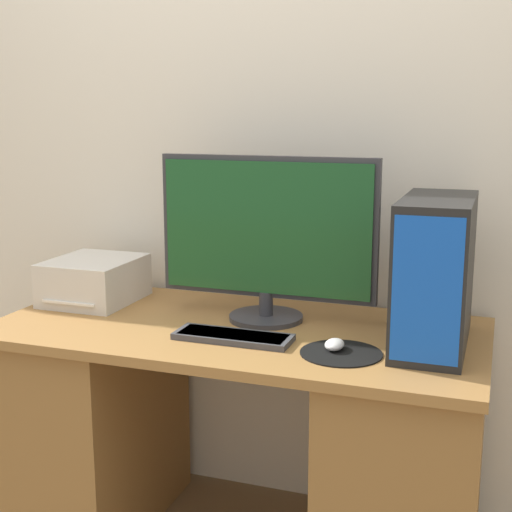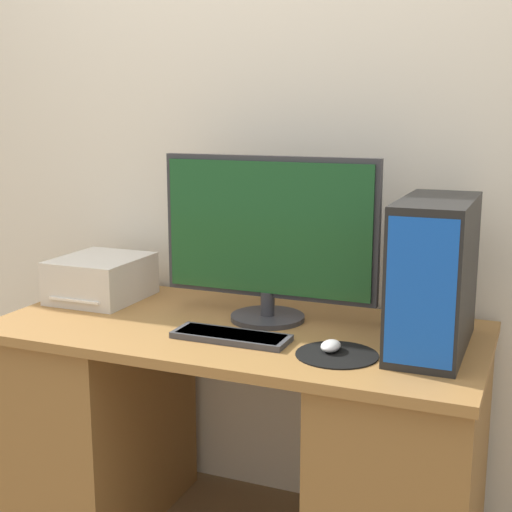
{
  "view_description": "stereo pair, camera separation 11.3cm",
  "coord_description": "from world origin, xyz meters",
  "px_view_note": "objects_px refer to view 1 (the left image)",
  "views": [
    {
      "loc": [
        0.75,
        -1.62,
        1.42
      ],
      "look_at": [
        0.06,
        0.36,
        0.99
      ],
      "focal_mm": 50.0,
      "sensor_mm": 36.0,
      "label": 1
    },
    {
      "loc": [
        0.86,
        -1.58,
        1.42
      ],
      "look_at": [
        0.06,
        0.36,
        0.99
      ],
      "focal_mm": 50.0,
      "sensor_mm": 36.0,
      "label": 2
    }
  ],
  "objects_px": {
    "monitor": "(267,234)",
    "keyboard": "(233,336)",
    "printer": "(94,280)",
    "computer_tower": "(435,273)",
    "mouse": "(335,344)"
  },
  "relations": [
    {
      "from": "computer_tower",
      "to": "printer",
      "type": "xyz_separation_m",
      "value": [
        -1.16,
        0.1,
        -0.14
      ]
    },
    {
      "from": "monitor",
      "to": "printer",
      "type": "relative_size",
      "value": 2.14
    },
    {
      "from": "keyboard",
      "to": "printer",
      "type": "relative_size",
      "value": 1.06
    },
    {
      "from": "keyboard",
      "to": "mouse",
      "type": "relative_size",
      "value": 4.39
    },
    {
      "from": "mouse",
      "to": "computer_tower",
      "type": "bearing_deg",
      "value": 29.54
    },
    {
      "from": "computer_tower",
      "to": "printer",
      "type": "relative_size",
      "value": 1.36
    },
    {
      "from": "monitor",
      "to": "computer_tower",
      "type": "bearing_deg",
      "value": -9.12
    },
    {
      "from": "keyboard",
      "to": "computer_tower",
      "type": "bearing_deg",
      "value": 14.55
    },
    {
      "from": "monitor",
      "to": "keyboard",
      "type": "bearing_deg",
      "value": -96.61
    },
    {
      "from": "keyboard",
      "to": "mouse",
      "type": "bearing_deg",
      "value": 0.3
    },
    {
      "from": "computer_tower",
      "to": "monitor",
      "type": "bearing_deg",
      "value": 170.88
    },
    {
      "from": "mouse",
      "to": "computer_tower",
      "type": "height_order",
      "value": "computer_tower"
    },
    {
      "from": "keyboard",
      "to": "monitor",
      "type": "bearing_deg",
      "value": 83.39
    },
    {
      "from": "keyboard",
      "to": "printer",
      "type": "height_order",
      "value": "printer"
    },
    {
      "from": "keyboard",
      "to": "computer_tower",
      "type": "height_order",
      "value": "computer_tower"
    }
  ]
}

